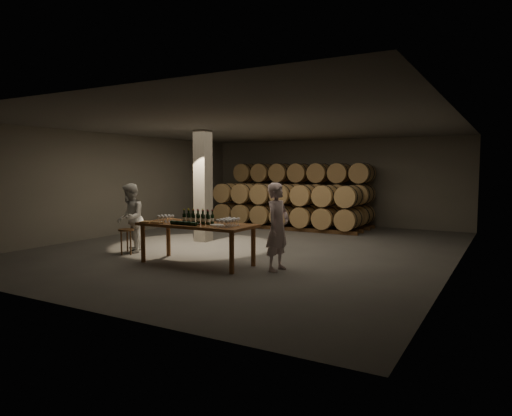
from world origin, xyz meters
The scene contains 15 objects.
room centered at (-1.80, 0.20, 1.60)m, with size 12.00×12.00×12.00m.
tasting_table centered at (0.00, -2.50, 0.80)m, with size 2.60×1.10×0.90m.
barrel_stack_back centered at (-0.96, 5.20, 1.20)m, with size 5.48×0.95×2.31m.
barrel_stack_front centered at (-0.96, 3.80, 0.83)m, with size 5.48×0.95×1.57m.
bottle_cluster centered at (0.04, -2.51, 1.01)m, with size 0.73×0.23×0.31m.
lying_bottles centered at (-0.05, -2.87, 0.94)m, with size 0.78×0.08×0.08m.
glass_cluster_left centered at (-0.81, -2.58, 1.01)m, with size 0.30×0.30×0.16m.
glass_cluster_right centered at (0.87, -2.57, 1.02)m, with size 0.30×0.52×0.17m.
plate centered at (0.58, -2.58, 0.91)m, with size 0.29×0.29×0.02m, color white.
notebook_near centered at (-0.80, -2.89, 0.92)m, with size 0.22×0.18×0.03m, color olive.
notebook_corner centered at (-1.10, -2.88, 0.91)m, with size 0.23×0.29×0.03m, color olive.
pen centered at (-0.63, -2.95, 0.91)m, with size 0.01×0.01×0.15m, color black.
stool centered at (-2.18, -2.45, 0.52)m, with size 0.38×0.38×0.63m.
person_man centered at (1.83, -2.20, 0.90)m, with size 0.66×0.43×1.81m, color beige.
person_woman centered at (-2.29, -2.20, 0.87)m, with size 0.84×0.66×1.73m, color white.
Camera 1 is at (6.02, -10.47, 2.07)m, focal length 32.00 mm.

